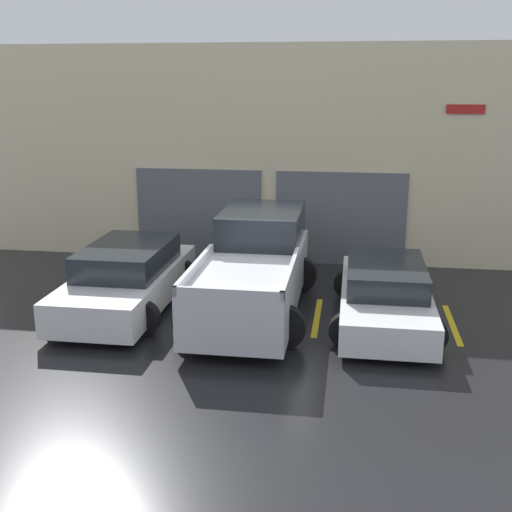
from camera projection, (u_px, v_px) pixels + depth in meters
name	position (u px, v px, depth m)	size (l,w,h in m)	color
ground_plane	(260.00, 297.00, 14.21)	(28.00, 28.00, 0.00)	black
shophouse_building	(278.00, 156.00, 16.62)	(16.54, 0.68, 5.55)	beige
pickup_truck	(255.00, 268.00, 13.27)	(2.44, 5.22, 1.91)	silver
sedan_white	(385.00, 294.00, 12.71)	(2.10, 4.41, 1.17)	white
sedan_side	(127.00, 278.00, 13.46)	(2.26, 4.58, 1.34)	white
parking_stripe_far_left	(69.00, 304.00, 13.79)	(0.12, 2.20, 0.01)	gold
parking_stripe_left	(190.00, 310.00, 13.41)	(0.12, 2.20, 0.01)	gold
parking_stripe_centre	(317.00, 317.00, 13.03)	(0.12, 2.20, 0.01)	gold
parking_stripe_right	(452.00, 324.00, 12.64)	(0.12, 2.20, 0.01)	gold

